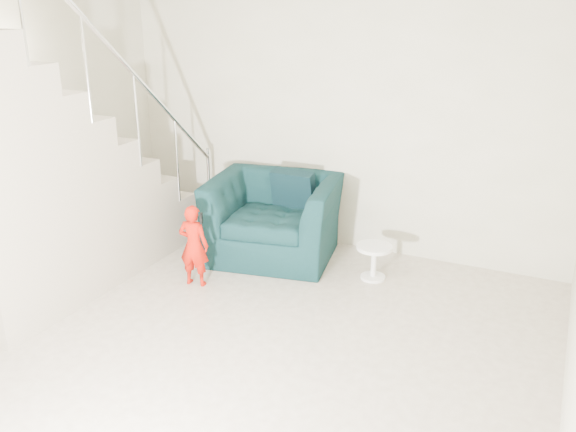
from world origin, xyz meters
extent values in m
plane|color=gray|center=(0.00, 0.00, 0.00)|extent=(5.50, 5.50, 0.00)
plane|color=#B4B092|center=(0.00, 2.75, 1.35)|extent=(5.00, 0.00, 5.00)
imported|color=black|center=(-0.46, 2.14, 0.43)|extent=(1.50, 1.37, 0.86)
imported|color=#AF1F05|center=(-0.84, 1.16, 0.41)|extent=(0.32, 0.24, 0.81)
cylinder|color=white|center=(0.70, 2.03, 0.34)|extent=(0.35, 0.35, 0.04)
cylinder|color=white|center=(0.70, 2.03, 0.16)|extent=(0.05, 0.05, 0.32)
cylinder|color=white|center=(0.70, 2.03, 0.01)|extent=(0.25, 0.25, 0.03)
cube|color=#ADA089|center=(-2.00, 2.35, 0.14)|extent=(1.00, 0.30, 0.27)
cube|color=#ADA089|center=(-2.00, 2.05, 0.27)|extent=(1.00, 0.30, 0.54)
cube|color=#ADA089|center=(-2.00, 1.75, 0.41)|extent=(1.00, 0.30, 0.81)
cube|color=#ADA089|center=(-2.00, 1.45, 0.54)|extent=(1.00, 0.30, 1.08)
cube|color=#ADA089|center=(-2.00, 1.15, 0.68)|extent=(1.00, 0.30, 1.35)
cube|color=#ADA089|center=(-2.00, 0.85, 0.81)|extent=(1.00, 0.30, 1.62)
cube|color=#ADA089|center=(-2.00, 0.55, 0.95)|extent=(1.00, 0.30, 1.89)
cube|color=#ADA089|center=(-2.00, 0.25, 1.08)|extent=(1.00, 0.30, 2.16)
cylinder|color=silver|center=(-1.50, 1.00, 2.25)|extent=(0.04, 3.03, 2.73)
cylinder|color=silver|center=(-1.50, 2.50, 0.50)|extent=(0.04, 0.04, 1.00)
cube|color=black|center=(-0.35, 2.39, 0.67)|extent=(0.47, 0.23, 0.47)
cube|color=black|center=(-1.04, 2.08, 0.54)|extent=(0.04, 0.44, 0.49)
cube|color=black|center=(-0.72, 1.14, 0.71)|extent=(0.03, 0.05, 0.10)
camera|label=1|loc=(2.29, -3.31, 2.67)|focal=38.00mm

